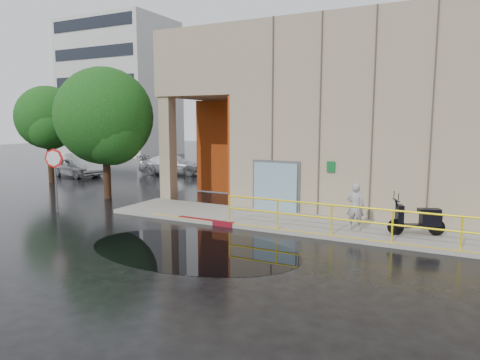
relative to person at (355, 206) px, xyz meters
The scene contains 15 objects.
ground 5.76m from the person, 132.75° to the right, with size 120.00×120.00×0.00m, color black.
sidewalk 0.96m from the person, 65.96° to the left, with size 20.00×3.00×0.15m, color gray.
building 7.65m from the person, 79.62° to the left, with size 20.00×10.17×8.00m.
guardrail 1.13m from the person, 68.61° to the right, with size 9.56×0.06×1.03m.
distant_building 40.30m from the person, 143.22° to the left, with size 12.00×8.08×15.00m.
person is the anchor object (origin of this frame).
scooter 1.98m from the person, ahead, with size 1.88×1.27×1.43m.
stop_sign 12.33m from the person, 169.95° to the right, with size 0.78×0.31×2.73m.
red_curb 5.53m from the person, 168.72° to the right, with size 2.40×0.18×0.18m, color maroon.
puddle 5.77m from the person, 134.89° to the right, with size 6.81×4.19×0.01m, color black.
car_a 21.79m from the person, 162.10° to the left, with size 1.61×3.99×1.36m, color #9C9DA2.
car_b 22.28m from the person, 161.03° to the left, with size 1.70×4.88×1.61m, color white.
car_c 18.82m from the person, 144.89° to the left, with size 1.98×4.87×1.41m, color #A4A7AB.
tree_near 12.85m from the person, behind, with size 4.76×4.76×6.48m.
tree_far 20.30m from the person, 168.78° to the left, with size 3.92×3.90×6.03m.
Camera 1 is at (6.78, -10.44, 3.88)m, focal length 32.00 mm.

